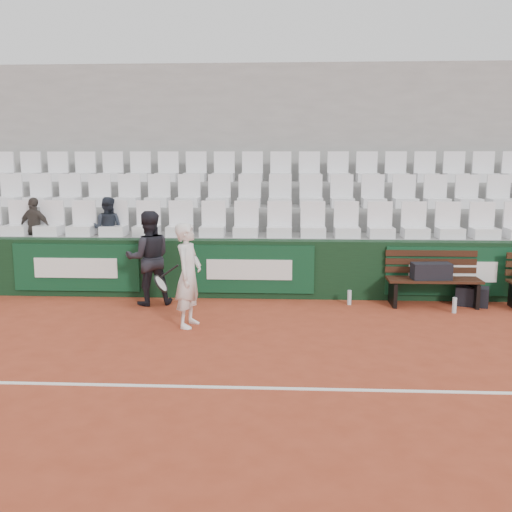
{
  "coord_description": "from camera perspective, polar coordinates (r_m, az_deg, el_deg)",
  "views": [
    {
      "loc": [
        0.4,
        -5.67,
        2.4
      ],
      "look_at": [
        -0.01,
        2.4,
        1.0
      ],
      "focal_mm": 40.0,
      "sensor_mm": 36.0,
      "label": 1
    }
  ],
  "objects": [
    {
      "name": "water_bottle_far",
      "position": [
        9.45,
        19.23,
        -4.67
      ],
      "size": [
        0.07,
        0.07,
        0.25
      ],
      "primitive_type": "cylinder",
      "color": "silver",
      "rests_on": "ground"
    },
    {
      "name": "spectator_b",
      "position": [
        11.18,
        -21.35,
        4.89
      ],
      "size": [
        0.71,
        0.43,
        1.13
      ],
      "primitive_type": "imported",
      "rotation": [
        0.0,
        0.0,
        2.9
      ],
      "color": "#37312C",
      "rests_on": "grandstand_tier_front"
    },
    {
      "name": "grandstand_tier_front",
      "position": [
        10.47,
        0.69,
        -0.62
      ],
      "size": [
        18.0,
        0.95,
        1.0
      ],
      "primitive_type": "cube",
      "color": "gray",
      "rests_on": "ground"
    },
    {
      "name": "seat_row_front",
      "position": [
        10.18,
        0.66,
        3.71
      ],
      "size": [
        11.9,
        0.44,
        0.63
      ],
      "primitive_type": "cube",
      "color": "white",
      "rests_on": "grandstand_tier_front"
    },
    {
      "name": "sports_bag_left",
      "position": [
        9.65,
        17.12,
        -1.46
      ],
      "size": [
        0.64,
        0.32,
        0.27
      ],
      "primitive_type": "cube",
      "rotation": [
        0.0,
        0.0,
        0.09
      ],
      "color": "black",
      "rests_on": "bench_left"
    },
    {
      "name": "bench_left",
      "position": [
        9.78,
        17.28,
        -3.46
      ],
      "size": [
        1.5,
        0.56,
        0.45
      ],
      "primitive_type": "cube",
      "color": "#371B10",
      "rests_on": "ground"
    },
    {
      "name": "water_bottle_near",
      "position": [
        9.54,
        9.32,
        -4.11
      ],
      "size": [
        0.07,
        0.07,
        0.24
      ],
      "primitive_type": "cylinder",
      "color": "silver",
      "rests_on": "ground"
    },
    {
      "name": "sports_bag_ground",
      "position": [
        10.02,
        20.79,
        -3.77
      ],
      "size": [
        0.58,
        0.46,
        0.31
      ],
      "primitive_type": "cube",
      "rotation": [
        0.0,
        0.0,
        -0.34
      ],
      "color": "black",
      "rests_on": "ground"
    },
    {
      "name": "grandstand_rear_wall",
      "position": [
        12.82,
        1.16,
        8.93
      ],
      "size": [
        18.0,
        0.3,
        4.4
      ],
      "primitive_type": "cube",
      "color": "gray",
      "rests_on": "ground"
    },
    {
      "name": "ball_kid",
      "position": [
        9.49,
        -10.68,
        -0.2
      ],
      "size": [
        0.9,
        0.79,
        1.55
      ],
      "primitive_type": "imported",
      "rotation": [
        0.0,
        0.0,
        3.46
      ],
      "color": "black",
      "rests_on": "ground"
    },
    {
      "name": "seat_row_back",
      "position": [
        12.02,
        1.04,
        8.95
      ],
      "size": [
        11.9,
        0.44,
        0.63
      ],
      "primitive_type": "cube",
      "color": "silver",
      "rests_on": "grandstand_tier_back"
    },
    {
      "name": "spectator_c",
      "position": [
        10.7,
        -14.69,
        5.08
      ],
      "size": [
        0.59,
        0.48,
        1.15
      ],
      "primitive_type": "imported",
      "rotation": [
        0.0,
        0.0,
        3.06
      ],
      "color": "#202630",
      "rests_on": "grandstand_tier_front"
    },
    {
      "name": "seat_row_mid",
      "position": [
        11.09,
        0.87,
        6.55
      ],
      "size": [
        11.9,
        0.44,
        0.63
      ],
      "primitive_type": "cube",
      "color": "silver",
      "rests_on": "grandstand_tier_mid"
    },
    {
      "name": "tennis_player",
      "position": [
        8.16,
        -6.79,
        -1.92
      ],
      "size": [
        0.73,
        0.61,
        1.5
      ],
      "color": "silver",
      "rests_on": "ground"
    },
    {
      "name": "ground",
      "position": [
        6.17,
        -1.07,
        -13.07
      ],
      "size": [
        80.0,
        80.0,
        0.0
      ],
      "primitive_type": "plane",
      "color": "#9F3C24",
      "rests_on": "ground"
    },
    {
      "name": "back_barrier",
      "position": [
        9.85,
        0.95,
        -1.29
      ],
      "size": [
        18.0,
        0.34,
        1.0
      ],
      "color": "black",
      "rests_on": "ground"
    },
    {
      "name": "grandstand_tier_mid",
      "position": [
        11.37,
        0.89,
        1.36
      ],
      "size": [
        18.0,
        0.95,
        1.45
      ],
      "primitive_type": "cube",
      "color": "gray",
      "rests_on": "ground"
    },
    {
      "name": "grandstand_tier_back",
      "position": [
        12.28,
        1.05,
        3.05
      ],
      "size": [
        18.0,
        0.95,
        1.9
      ],
      "primitive_type": "cube",
      "color": "gray",
      "rests_on": "ground"
    },
    {
      "name": "court_baseline",
      "position": [
        6.16,
        -1.07,
        -13.03
      ],
      "size": [
        18.0,
        0.06,
        0.01
      ],
      "primitive_type": "cube",
      "color": "white",
      "rests_on": "ground"
    }
  ]
}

